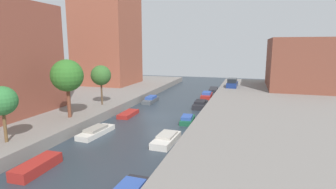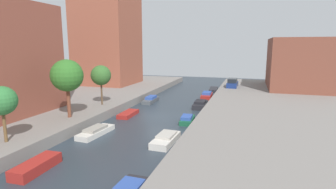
# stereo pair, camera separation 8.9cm
# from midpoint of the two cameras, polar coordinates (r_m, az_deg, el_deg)

# --- Properties ---
(ground_plane) EXTENTS (84.00, 84.00, 0.00)m
(ground_plane) POSITION_cam_midpoint_polar(r_m,az_deg,el_deg) (31.21, -2.32, -4.77)
(ground_plane) COLOR #28333D
(quay_left) EXTENTS (20.00, 64.00, 1.00)m
(quay_left) POSITION_cam_midpoint_polar(r_m,az_deg,el_deg) (38.62, -23.85, -1.96)
(quay_left) COLOR gray
(quay_left) RESTS_ON ground_plane
(quay_right) EXTENTS (20.00, 64.00, 1.00)m
(quay_right) POSITION_cam_midpoint_polar(r_m,az_deg,el_deg) (29.85, 26.13, -5.54)
(quay_right) COLOR gray
(quay_right) RESTS_ON ground_plane
(apartment_tower_far) EXTENTS (10.00, 9.97, 21.87)m
(apartment_tower_far) POSITION_cam_midpoint_polar(r_m,az_deg,el_deg) (52.80, -12.97, 14.17)
(apartment_tower_far) COLOR brown
(apartment_tower_far) RESTS_ON quay_left
(low_block_right) EXTENTS (10.00, 13.82, 8.39)m
(low_block_right) POSITION_cam_midpoint_polar(r_m,az_deg,el_deg) (50.83, 26.16, 5.95)
(low_block_right) COLOR brown
(low_block_right) RESTS_ON quay_right
(street_tree_0) EXTENTS (2.15, 2.15, 4.23)m
(street_tree_0) POSITION_cam_midpoint_polar(r_m,az_deg,el_deg) (23.01, -31.90, -1.20)
(street_tree_0) COLOR brown
(street_tree_0) RESTS_ON quay_left
(street_tree_1) EXTENTS (3.17, 3.17, 5.82)m
(street_tree_1) POSITION_cam_midpoint_polar(r_m,az_deg,el_deg) (28.24, -20.75, 3.74)
(street_tree_1) COLOR brown
(street_tree_1) RESTS_ON quay_left
(street_tree_2) EXTENTS (2.43, 2.43, 4.83)m
(street_tree_2) POSITION_cam_midpoint_polar(r_m,az_deg,el_deg) (33.44, -14.15, 3.95)
(street_tree_2) COLOR brown
(street_tree_2) RESTS_ON quay_left
(parked_car) EXTENTS (1.81, 4.36, 1.53)m
(parked_car) POSITION_cam_midpoint_polar(r_m,az_deg,el_deg) (48.54, 13.45, 2.33)
(parked_car) COLOR navy
(parked_car) RESTS_ON quay_right
(moored_boat_left_1) EXTENTS (1.38, 3.56, 0.70)m
(moored_boat_left_1) POSITION_cam_midpoint_polar(r_m,az_deg,el_deg) (20.06, -26.24, -13.53)
(moored_boat_left_1) COLOR maroon
(moored_boat_left_1) RESTS_ON ground_plane
(moored_boat_left_2) EXTENTS (1.70, 4.33, 0.73)m
(moored_boat_left_2) POSITION_cam_midpoint_polar(r_m,az_deg,el_deg) (25.85, -15.15, -7.61)
(moored_boat_left_2) COLOR beige
(moored_boat_left_2) RESTS_ON ground_plane
(moored_boat_left_3) EXTENTS (1.41, 3.50, 0.47)m
(moored_boat_left_3) POSITION_cam_midpoint_polar(r_m,az_deg,el_deg) (31.86, -8.54, -4.12)
(moored_boat_left_3) COLOR maroon
(moored_boat_left_3) RESTS_ON ground_plane
(moored_boat_left_4) EXTENTS (1.44, 4.22, 0.88)m
(moored_boat_left_4) POSITION_cam_midpoint_polar(r_m,az_deg,el_deg) (39.22, -3.78, -1.12)
(moored_boat_left_4) COLOR #4C5156
(moored_boat_left_4) RESTS_ON ground_plane
(moored_boat_right_1) EXTENTS (1.66, 3.90, 0.78)m
(moored_boat_right_1) POSITION_cam_midpoint_polar(r_m,az_deg,el_deg) (22.94, -0.49, -9.47)
(moored_boat_right_1) COLOR beige
(moored_boat_right_1) RESTS_ON ground_plane
(moored_boat_right_2) EXTENTS (1.50, 3.38, 0.78)m
(moored_boat_right_2) POSITION_cam_midpoint_polar(r_m,az_deg,el_deg) (29.00, 4.04, -5.29)
(moored_boat_right_2) COLOR #195638
(moored_boat_right_2) RESTS_ON ground_plane
(moored_boat_right_3) EXTENTS (1.67, 4.09, 0.95)m
(moored_boat_right_3) POSITION_cam_midpoint_polar(r_m,az_deg,el_deg) (36.08, 6.84, -2.10)
(moored_boat_right_3) COLOR #232328
(moored_boat_right_3) RESTS_ON ground_plane
(moored_boat_right_4) EXTENTS (1.67, 4.12, 1.01)m
(moored_boat_right_4) POSITION_cam_midpoint_polar(r_m,az_deg,el_deg) (42.59, 8.17, -0.21)
(moored_boat_right_4) COLOR maroon
(moored_boat_right_4) RESTS_ON ground_plane
(moored_boat_right_5) EXTENTS (1.68, 4.58, 0.52)m
(moored_boat_right_5) POSITION_cam_midpoint_polar(r_m,az_deg,el_deg) (49.69, 9.59, 1.04)
(moored_boat_right_5) COLOR #232328
(moored_boat_right_5) RESTS_ON ground_plane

